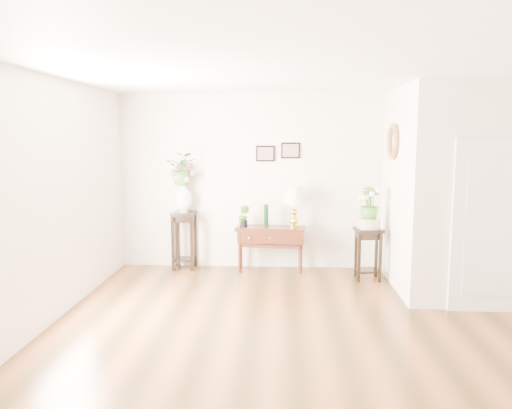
# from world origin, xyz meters

# --- Properties ---
(floor) EXTENTS (6.00, 5.50, 0.02)m
(floor) POSITION_xyz_m (0.00, 0.00, 0.00)
(floor) COLOR brown
(floor) RESTS_ON ground
(ceiling) EXTENTS (6.00, 5.50, 0.02)m
(ceiling) POSITION_xyz_m (0.00, 0.00, 2.80)
(ceiling) COLOR white
(ceiling) RESTS_ON ground
(wall_back) EXTENTS (6.00, 0.02, 2.80)m
(wall_back) POSITION_xyz_m (0.00, 2.75, 1.40)
(wall_back) COLOR silver
(wall_back) RESTS_ON ground
(wall_front) EXTENTS (6.00, 0.02, 2.80)m
(wall_front) POSITION_xyz_m (0.00, -2.75, 1.40)
(wall_front) COLOR silver
(wall_front) RESTS_ON ground
(wall_left) EXTENTS (0.02, 5.50, 2.80)m
(wall_left) POSITION_xyz_m (-3.00, 0.00, 1.40)
(wall_left) COLOR silver
(wall_left) RESTS_ON ground
(partition) EXTENTS (1.80, 1.95, 2.80)m
(partition) POSITION_xyz_m (2.10, 1.77, 1.40)
(partition) COLOR silver
(partition) RESTS_ON floor
(door) EXTENTS (0.90, 0.05, 2.10)m
(door) POSITION_xyz_m (2.10, 0.78, 1.05)
(door) COLOR silver
(door) RESTS_ON floor
(art_print_left) EXTENTS (0.30, 0.02, 0.25)m
(art_print_left) POSITION_xyz_m (-0.65, 2.73, 1.85)
(art_print_left) COLOR black
(art_print_left) RESTS_ON wall_back
(art_print_right) EXTENTS (0.30, 0.02, 0.25)m
(art_print_right) POSITION_xyz_m (-0.25, 2.73, 1.90)
(art_print_right) COLOR black
(art_print_right) RESTS_ON wall_back
(wall_ornament) EXTENTS (0.07, 0.51, 0.51)m
(wall_ornament) POSITION_xyz_m (1.16, 1.90, 2.05)
(wall_ornament) COLOR #A3753F
(wall_ornament) RESTS_ON partition
(console_table) EXTENTS (1.10, 0.45, 0.71)m
(console_table) POSITION_xyz_m (-0.56, 2.47, 0.36)
(console_table) COLOR black
(console_table) RESTS_ON floor
(table_lamp) EXTENTS (0.46, 0.46, 0.65)m
(table_lamp) POSITION_xyz_m (-0.19, 2.47, 1.06)
(table_lamp) COLOR gold
(table_lamp) RESTS_ON console_table
(green_vase) EXTENTS (0.08, 0.08, 0.35)m
(green_vase) POSITION_xyz_m (-0.63, 2.47, 0.88)
(green_vase) COLOR black
(green_vase) RESTS_ON console_table
(potted_plant) EXTENTS (0.20, 0.18, 0.32)m
(potted_plant) POSITION_xyz_m (-0.98, 2.47, 0.88)
(potted_plant) COLOR #3D7727
(potted_plant) RESTS_ON console_table
(plant_stand_a) EXTENTS (0.38, 0.38, 0.92)m
(plant_stand_a) POSITION_xyz_m (-1.95, 2.57, 0.46)
(plant_stand_a) COLOR black
(plant_stand_a) RESTS_ON floor
(porcelain_vase) EXTENTS (0.36, 0.36, 0.48)m
(porcelain_vase) POSITION_xyz_m (-1.95, 2.57, 1.15)
(porcelain_vase) COLOR silver
(porcelain_vase) RESTS_ON plant_stand_a
(lily_arrangement) EXTENTS (0.53, 0.47, 0.52)m
(lily_arrangement) POSITION_xyz_m (-1.95, 2.57, 1.59)
(lily_arrangement) COLOR #3D7727
(lily_arrangement) RESTS_ON porcelain_vase
(plant_stand_b) EXTENTS (0.42, 0.42, 0.78)m
(plant_stand_b) POSITION_xyz_m (0.90, 2.09, 0.39)
(plant_stand_b) COLOR black
(plant_stand_b) RESTS_ON floor
(ceramic_bowl) EXTENTS (0.43, 0.43, 0.15)m
(ceramic_bowl) POSITION_xyz_m (0.90, 2.09, 0.86)
(ceramic_bowl) COLOR #BDB6A5
(ceramic_bowl) RESTS_ON plant_stand_b
(narcissus) EXTENTS (0.30, 0.30, 0.49)m
(narcissus) POSITION_xyz_m (0.90, 2.09, 1.14)
(narcissus) COLOR #3D7727
(narcissus) RESTS_ON ceramic_bowl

